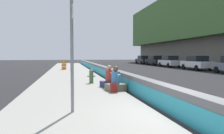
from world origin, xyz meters
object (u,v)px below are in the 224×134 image
parked_car_fourth (197,63)px  parked_car_midline (170,61)px  construction_barrel (64,65)px  parked_car_far (155,60)px  route_sign_post (72,39)px  seated_person_foreground (116,83)px  backpack (113,88)px  fire_hydrant (91,75)px  seated_person_middle (109,80)px  parked_car_farther (143,60)px

parked_car_fourth → parked_car_midline: same height
construction_barrel → parked_car_far: parked_car_far is taller
route_sign_post → parked_car_midline: 27.40m
seated_person_foreground → parked_car_far: (25.54, -13.08, 0.37)m
seated_person_foreground → backpack: (-0.42, 0.20, -0.16)m
seated_person_foreground → fire_hydrant: bearing=15.7°
seated_person_foreground → parked_car_far: parked_car_far is taller
seated_person_middle → parked_car_far: (24.45, -13.15, 0.38)m
parked_car_midline → backpack: bearing=146.9°
route_sign_post → parked_car_farther: (34.67, -15.08, -1.35)m
parked_car_fourth → parked_car_far: size_ratio=1.00×
seated_person_foreground → route_sign_post: bearing=148.6°
seated_person_foreground → construction_barrel: size_ratio=1.18×
seated_person_middle → construction_barrel: 14.35m
route_sign_post → seated_person_foreground: route_sign_post is taller
route_sign_post → fire_hydrant: (6.15, -1.24, -1.62)m
fire_hydrant → backpack: fire_hydrant is taller
route_sign_post → parked_car_fourth: bearing=-42.4°
parked_car_farther → backpack: bearing=157.4°
parked_car_farther → construction_barrel: bearing=136.0°
seated_person_middle → seated_person_foreground: bearing=-176.0°
seated_person_middle → construction_barrel: seated_person_middle is taller
fire_hydrant → seated_person_middle: bearing=-157.5°
route_sign_post → parked_car_midline: (22.96, -14.90, -1.35)m
seated_person_middle → parked_car_far: bearing=-28.3°
route_sign_post → parked_car_farther: route_sign_post is taller
seated_person_middle → parked_car_midline: size_ratio=0.24×
parked_car_farther → seated_person_middle: bearing=156.5°
parked_car_midline → parked_car_far: bearing=-2.0°
construction_barrel → parked_car_midline: 15.99m
parked_car_far → parked_car_farther: same height
parked_car_fourth → parked_car_farther: same height
parked_car_midline → parked_car_fourth: bearing=-178.6°
parked_car_midline → seated_person_middle: bearing=145.1°
seated_person_foreground → seated_person_middle: size_ratio=1.01×
seated_person_foreground → parked_car_midline: (19.63, -12.88, 0.37)m
backpack → parked_car_farther: parked_car_farther is taller
fire_hydrant → route_sign_post: bearing=168.6°
fire_hydrant → parked_car_farther: bearing=-25.9°
route_sign_post → fire_hydrant: bearing=-11.4°
seated_person_foreground → parked_car_fourth: (13.16, -13.04, 0.37)m
fire_hydrant → parked_car_fourth: 17.27m
seated_person_middle → fire_hydrant: bearing=22.5°
fire_hydrant → parked_car_far: (22.72, -13.87, 0.27)m
fire_hydrant → construction_barrel: (12.42, 1.71, 0.03)m
seated_person_foreground → seated_person_middle: seated_person_foreground is taller
seated_person_foreground → seated_person_middle: bearing=4.0°
parked_car_midline → seated_person_foreground: bearing=146.7°
seated_person_middle → parked_car_midline: (18.54, -12.95, 0.38)m
construction_barrel → parked_car_midline: (4.39, -15.37, 0.24)m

